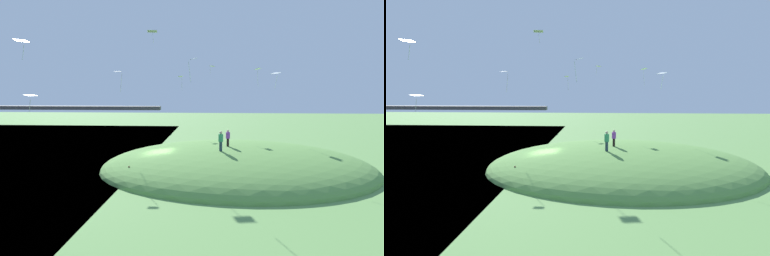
# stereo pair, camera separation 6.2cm
# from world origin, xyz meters

# --- Properties ---
(ground_plane) EXTENTS (160.00, 160.00, 0.00)m
(ground_plane) POSITION_xyz_m (0.00, 0.00, 0.00)
(ground_plane) COLOR #62944B
(grass_hill) EXTENTS (26.38, 22.92, 4.60)m
(grass_hill) POSITION_xyz_m (7.39, 1.74, 0.00)
(grass_hill) COLOR #5B8F42
(grass_hill) RESTS_ON ground_plane
(bridge_deck_far) EXTENTS (49.78, 1.80, 0.70)m
(bridge_deck_far) POSITION_xyz_m (-29.82, 32.71, 4.14)
(bridge_deck_far) COLOR #5D5956
(person_watching_kites) EXTENTS (0.48, 0.48, 1.60)m
(person_watching_kites) POSITION_xyz_m (6.55, 0.89, 3.29)
(person_watching_kites) COLOR black
(person_watching_kites) RESTS_ON grass_hill
(person_on_hilltop) EXTENTS (0.58, 0.58, 1.80)m
(person_on_hilltop) POSITION_xyz_m (5.84, -1.25, 3.33)
(person_on_hilltop) COLOR #243746
(person_on_hilltop) RESTS_ON grass_hill
(kite_0) EXTENTS (1.23, 0.94, 1.50)m
(kite_0) POSITION_xyz_m (-2.15, 9.54, 14.45)
(kite_0) COLOR white
(kite_1) EXTENTS (0.96, 1.09, 2.22)m
(kite_1) POSITION_xyz_m (10.50, 11.49, 10.04)
(kite_1) COLOR white
(kite_2) EXTENTS (1.12, 1.21, 1.50)m
(kite_2) POSITION_xyz_m (-9.06, -6.73, 11.25)
(kite_2) COLOR white
(kite_3) EXTENTS (0.75, 0.50, 2.18)m
(kite_3) POSITION_xyz_m (-4.74, 3.89, 9.31)
(kite_3) COLOR white
(kite_4) EXTENTS (0.72, 0.71, 1.84)m
(kite_4) POSITION_xyz_m (0.87, 12.97, 9.13)
(kite_4) COLOR white
(kite_5) EXTENTS (0.78, 0.89, 2.10)m
(kite_5) POSITION_xyz_m (3.37, -2.34, 10.08)
(kite_5) COLOR white
(kite_6) EXTENTS (1.07, 1.11, 1.66)m
(kite_6) POSITION_xyz_m (11.31, 3.24, 9.21)
(kite_6) COLOR white
(kite_7) EXTENTS (1.01, 1.20, 1.50)m
(kite_7) POSITION_xyz_m (-10.74, -2.72, 7.13)
(kite_7) COLOR silver
(kite_8) EXTENTS (0.85, 0.97, 1.06)m
(kite_8) POSITION_xyz_m (4.89, 12.29, 10.53)
(kite_8) COLOR silver
(mooring_post) EXTENTS (0.14, 0.14, 1.28)m
(mooring_post) POSITION_xyz_m (-1.90, -3.77, 0.64)
(mooring_post) COLOR brown
(mooring_post) RESTS_ON ground_plane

